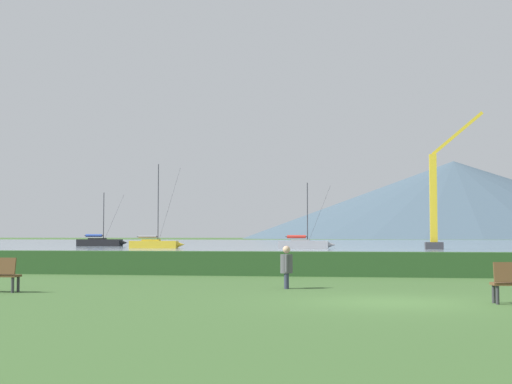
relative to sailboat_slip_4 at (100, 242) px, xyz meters
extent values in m
plane|color=#3D602D|center=(40.82, -86.50, -0.61)|extent=(1000.00, 1000.00, 0.00)
cube|color=#8499A8|center=(40.82, 50.50, -0.60)|extent=(320.00, 246.00, 0.00)
cube|color=#284C23|center=(40.82, -75.50, -0.14)|extent=(80.00, 1.20, 0.93)
cube|color=black|center=(-0.10, -0.01, -0.10)|extent=(6.53, 2.62, 1.01)
cone|color=black|center=(3.55, 0.24, -0.10)|extent=(1.15, 0.93, 0.85)
cube|color=black|center=(-0.46, -0.03, 0.27)|extent=(2.48, 1.69, 0.64)
cylinder|color=#333338|center=(0.45, 0.03, 3.62)|extent=(0.13, 0.13, 7.35)
cylinder|color=#333338|center=(-0.99, -0.07, 0.95)|extent=(2.88, 0.30, 0.11)
cylinder|color=#2847A3|center=(-0.99, -0.07, 0.95)|extent=(2.47, 0.57, 0.40)
cylinder|color=#333338|center=(1.95, 0.13, 3.44)|extent=(3.04, 0.23, 6.99)
cube|color=gold|center=(13.28, -16.41, -0.15)|extent=(5.94, 2.57, 0.91)
cone|color=gold|center=(16.56, -16.06, -0.15)|extent=(1.06, 0.87, 0.77)
cube|color=gold|center=(12.95, -16.44, 0.18)|extent=(2.28, 1.60, 0.58)
cylinder|color=#333338|center=(13.77, -16.36, 4.82)|extent=(0.12, 0.12, 9.85)
cylinder|color=#333338|center=(12.48, -16.49, 0.80)|extent=(2.59, 0.37, 0.10)
cylinder|color=gray|center=(12.48, -16.49, 0.80)|extent=(2.23, 0.59, 0.36)
cylinder|color=#333338|center=(15.13, -16.21, 4.57)|extent=(2.73, 0.31, 9.36)
cube|color=#9E9EA3|center=(31.66, -16.36, -0.14)|extent=(5.92, 2.31, 0.92)
cone|color=#9E9EA3|center=(34.99, -16.18, -0.14)|extent=(1.04, 0.83, 0.78)
cube|color=gray|center=(31.33, -16.37, 0.19)|extent=(2.24, 1.51, 0.58)
cylinder|color=#333338|center=(32.16, -16.33, 3.57)|extent=(0.12, 0.12, 7.34)
cylinder|color=#333338|center=(30.85, -16.40, 0.81)|extent=(2.62, 0.24, 0.10)
cylinder|color=red|center=(30.85, -16.40, 0.81)|extent=(2.24, 0.48, 0.37)
cylinder|color=#333338|center=(33.53, -16.26, 3.38)|extent=(2.77, 0.17, 6.98)
cylinder|color=#333338|center=(43.11, -86.33, -0.38)|extent=(0.08, 0.08, 0.45)
cylinder|color=#333338|center=(43.14, -86.66, -0.38)|extent=(0.08, 0.08, 0.45)
cylinder|color=#333338|center=(30.73, -84.99, -0.38)|extent=(0.08, 0.08, 0.45)
cylinder|color=#333338|center=(30.73, -85.32, -0.38)|extent=(0.08, 0.08, 0.45)
cylinder|color=#2D3347|center=(37.86, -82.60, -0.38)|extent=(0.14, 0.14, 0.45)
cylinder|color=#2D3347|center=(37.83, -82.42, -0.38)|extent=(0.14, 0.14, 0.45)
cylinder|color=#4C4C51|center=(37.84, -82.51, 0.12)|extent=(0.36, 0.36, 0.55)
cylinder|color=#4C4C51|center=(37.88, -82.74, 0.15)|extent=(0.09, 0.09, 0.49)
cylinder|color=#4C4C51|center=(37.81, -82.27, 0.15)|extent=(0.09, 0.09, 0.49)
sphere|color=tan|center=(37.84, -82.51, 0.53)|extent=(0.22, 0.22, 0.22)
cube|color=#333338|center=(46.74, -16.83, -0.21)|extent=(2.00, 2.00, 0.80)
cube|color=gold|center=(46.74, -16.83, 5.25)|extent=(0.80, 0.80, 10.12)
cube|color=gold|center=(49.54, -16.83, 12.67)|extent=(5.84, 0.36, 5.00)
cone|color=#425666|center=(80.34, 303.95, 20.15)|extent=(226.82, 226.82, 41.51)
camera|label=1|loc=(40.52, -104.09, 0.94)|focal=52.02mm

